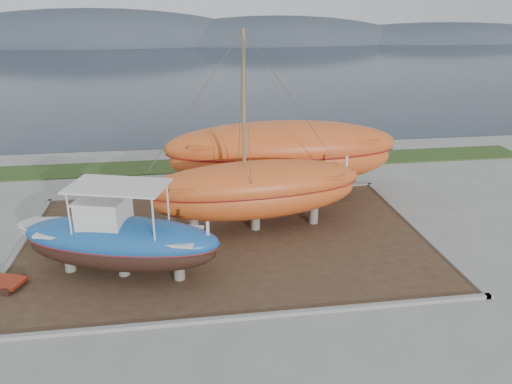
{
  "coord_description": "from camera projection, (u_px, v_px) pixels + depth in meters",
  "views": [
    {
      "loc": [
        -1.68,
        -16.49,
        10.2
      ],
      "look_at": [
        1.36,
        4.0,
        2.32
      ],
      "focal_mm": 35.0,
      "sensor_mm": 36.0,
      "label": 1
    }
  ],
  "objects": [
    {
      "name": "curb_frame",
      "position": [
        226.0,
        239.0,
        22.77
      ],
      "size": [
        18.6,
        12.6,
        0.15
      ],
      "primitive_type": null,
      "color": "gray",
      "rests_on": "ground"
    },
    {
      "name": "red_trailer",
      "position": [
        3.0,
        284.0,
        18.99
      ],
      "size": [
        2.62,
        1.93,
        0.33
      ],
      "primitive_type": null,
      "rotation": [
        0.0,
        0.0,
        -0.35
      ],
      "color": "#9A2811",
      "rests_on": "ground"
    },
    {
      "name": "blue_caique",
      "position": [
        120.0,
        231.0,
        19.21
      ],
      "size": [
        8.25,
        4.62,
        3.8
      ],
      "primitive_type": null,
      "rotation": [
        0.0,
        0.0,
        -0.29
      ],
      "color": "#1A56A4",
      "rests_on": "dirt_patch"
    },
    {
      "name": "orange_sailboat",
      "position": [
        255.0,
        136.0,
        22.28
      ],
      "size": [
        10.41,
        3.94,
        9.15
      ],
      "primitive_type": null,
      "rotation": [
        0.0,
        0.0,
        0.09
      ],
      "color": "#CF541F",
      "rests_on": "dirt_patch"
    },
    {
      "name": "sea",
      "position": [
        190.0,
        68.0,
        83.82
      ],
      "size": [
        260.0,
        100.0,
        0.04
      ],
      "primitive_type": null,
      "color": "#192533",
      "rests_on": "ground"
    },
    {
      "name": "dirt_patch",
      "position": [
        227.0,
        240.0,
        22.79
      ],
      "size": [
        18.0,
        12.0,
        0.06
      ],
      "primitive_type": "cube",
      "color": "#422D1E",
      "rests_on": "ground"
    },
    {
      "name": "white_dinghy",
      "position": [
        60.0,
        234.0,
        21.98
      ],
      "size": [
        4.36,
        2.88,
        1.23
      ],
      "primitive_type": null,
      "rotation": [
        0.0,
        0.0,
        -0.36
      ],
      "color": "silver",
      "rests_on": "dirt_patch"
    },
    {
      "name": "ground",
      "position": [
        236.0,
        287.0,
        19.1
      ],
      "size": [
        140.0,
        140.0,
        0.0
      ],
      "primitive_type": "plane",
      "color": "gray",
      "rests_on": "ground"
    },
    {
      "name": "grass_strip",
      "position": [
        211.0,
        165.0,
        33.42
      ],
      "size": [
        44.0,
        3.0,
        0.08
      ],
      "primitive_type": "cube",
      "color": "#284219",
      "rests_on": "ground"
    },
    {
      "name": "mountain_ridge",
      "position": [
        185.0,
        43.0,
        134.68
      ],
      "size": [
        200.0,
        36.0,
        20.0
      ],
      "primitive_type": null,
      "color": "#333D49",
      "rests_on": "ground"
    },
    {
      "name": "orange_bare_hull",
      "position": [
        282.0,
        161.0,
        27.14
      ],
      "size": [
        12.71,
        4.08,
        4.14
      ],
      "primitive_type": null,
      "rotation": [
        0.0,
        0.0,
        -0.02
      ],
      "color": "#CF541F",
      "rests_on": "dirt_patch"
    }
  ]
}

